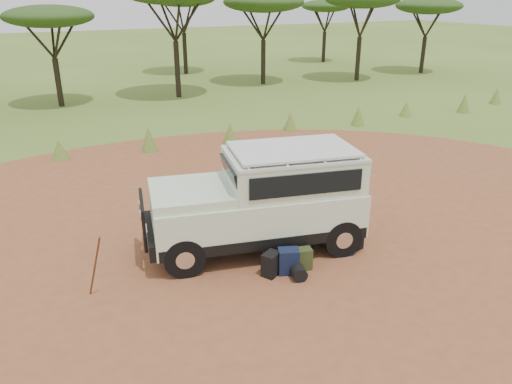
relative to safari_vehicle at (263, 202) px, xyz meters
name	(u,v)px	position (x,y,z in m)	size (l,w,h in m)	color
ground	(257,261)	(-0.43, -0.54, -1.10)	(140.00, 140.00, 0.00)	#566B26
dirt_clearing	(257,261)	(-0.43, -0.54, -1.10)	(23.00, 23.00, 0.01)	brown
grass_fringe	(153,141)	(-0.31, 8.13, -0.70)	(36.60, 1.60, 0.90)	#566B26
acacia_treeline	(101,1)	(0.32, 19.27, 3.77)	(46.70, 13.20, 6.26)	black
safari_vehicle	(263,202)	(0.00, 0.00, 0.00)	(4.95, 2.74, 2.28)	silver
walking_staff	(95,267)	(-3.71, -0.48, -0.42)	(0.03, 0.03, 1.45)	brown
backpack_black	(271,264)	(-0.41, -1.17, -0.85)	(0.37, 0.27, 0.50)	black
backpack_navy	(288,261)	(-0.06, -1.25, -0.83)	(0.41, 0.30, 0.54)	#111837
backpack_olive	(303,259)	(0.30, -1.25, -0.87)	(0.34, 0.24, 0.47)	#35421E
duffel_navy	(342,244)	(1.39, -1.08, -0.86)	(0.42, 0.32, 0.48)	#111837
hard_case	(352,242)	(1.74, -0.96, -0.95)	(0.44, 0.31, 0.31)	black
stuff_sack	(299,273)	(0.01, -1.56, -0.95)	(0.30, 0.30, 0.30)	black
safari_hat	(352,234)	(1.74, -0.96, -0.75)	(0.40, 0.40, 0.12)	beige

